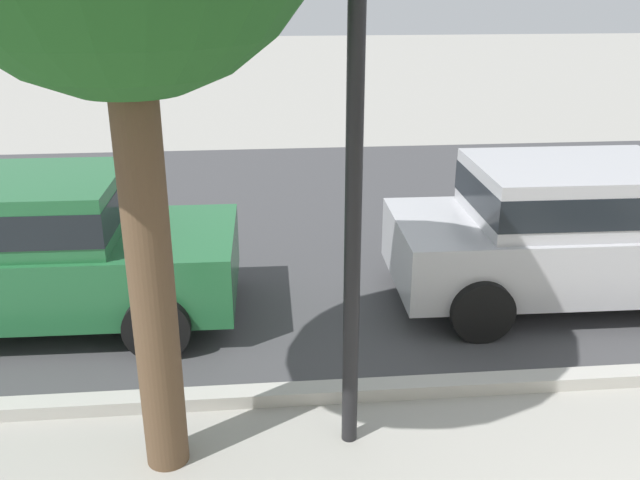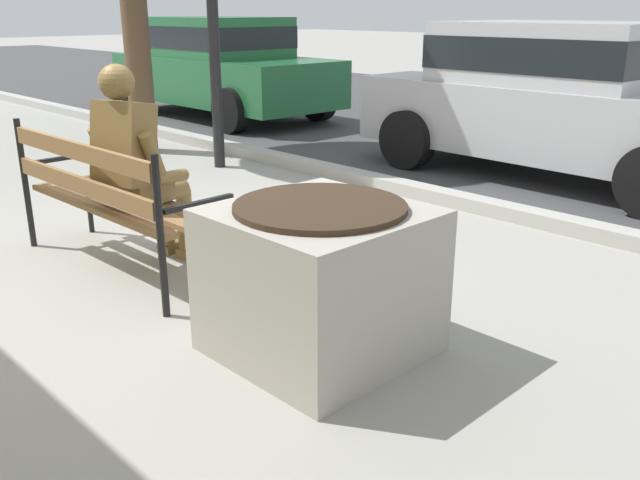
# 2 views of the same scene
# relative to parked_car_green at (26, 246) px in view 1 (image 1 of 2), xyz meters

# --- Properties ---
(street_surface) EXTENTS (60.00, 9.00, 0.01)m
(street_surface) POSITION_rel_parked_car_green_xyz_m (5.00, 2.88, -0.84)
(street_surface) COLOR #424244
(street_surface) RESTS_ON ground
(curb_stone) EXTENTS (60.00, 0.20, 0.12)m
(curb_stone) POSITION_rel_parked_car_green_xyz_m (5.00, -1.72, -0.78)
(curb_stone) COLOR #B2AFA8
(curb_stone) RESTS_ON ground
(parked_car_green) EXTENTS (4.12, 1.97, 1.56)m
(parked_car_green) POSITION_rel_parked_car_green_xyz_m (0.00, 0.00, 0.00)
(parked_car_green) COLOR #236638
(parked_car_green) RESTS_ON ground
(parked_car_silver) EXTENTS (4.12, 1.97, 1.56)m
(parked_car_silver) POSITION_rel_parked_car_green_xyz_m (5.82, 0.00, 0.00)
(parked_car_silver) COLOR #B7B7BC
(parked_car_silver) RESTS_ON ground
(lamp_post) EXTENTS (0.32, 0.32, 3.90)m
(lamp_post) POSITION_rel_parked_car_green_xyz_m (3.02, -2.27, 1.71)
(lamp_post) COLOR black
(lamp_post) RESTS_ON ground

